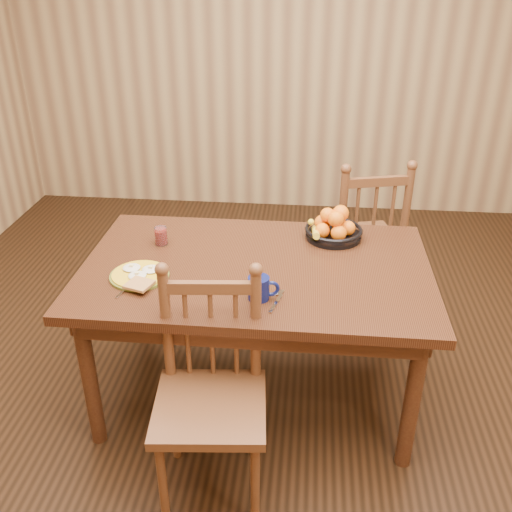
# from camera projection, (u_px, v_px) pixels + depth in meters

# --- Properties ---
(room) EXTENTS (4.52, 5.02, 2.72)m
(room) POSITION_uv_depth(u_px,v_px,m) (256.00, 138.00, 2.34)
(room) COLOR black
(room) RESTS_ON ground
(dining_table) EXTENTS (1.60, 1.00, 0.75)m
(dining_table) POSITION_uv_depth(u_px,v_px,m) (256.00, 281.00, 2.66)
(dining_table) COLOR black
(dining_table) RESTS_ON ground
(chair_far) EXTENTS (0.55, 0.53, 1.00)m
(chair_far) POSITION_uv_depth(u_px,v_px,m) (362.00, 240.00, 3.44)
(chair_far) COLOR #512E18
(chair_far) RESTS_ON ground
(chair_near) EXTENTS (0.47, 0.45, 0.96)m
(chair_near) POSITION_uv_depth(u_px,v_px,m) (211.00, 396.00, 2.26)
(chair_near) COLOR #512E18
(chair_near) RESTS_ON ground
(breakfast_plate) EXTENTS (0.26, 0.30, 0.04)m
(breakfast_plate) POSITION_uv_depth(u_px,v_px,m) (140.00, 275.00, 2.52)
(breakfast_plate) COLOR #59601E
(breakfast_plate) RESTS_ON dining_table
(fork) EXTENTS (0.06, 0.18, 0.00)m
(fork) POSITION_uv_depth(u_px,v_px,m) (277.00, 300.00, 2.36)
(fork) COLOR silver
(fork) RESTS_ON dining_table
(spoon) EXTENTS (0.05, 0.16, 0.01)m
(spoon) POSITION_uv_depth(u_px,v_px,m) (125.00, 285.00, 2.46)
(spoon) COLOR silver
(spoon) RESTS_ON dining_table
(coffee_mug) EXTENTS (0.13, 0.09, 0.10)m
(coffee_mug) POSITION_uv_depth(u_px,v_px,m) (260.00, 288.00, 2.35)
(coffee_mug) COLOR #0B1140
(coffee_mug) RESTS_ON dining_table
(juice_glass) EXTENTS (0.06, 0.06, 0.09)m
(juice_glass) POSITION_uv_depth(u_px,v_px,m) (161.00, 236.00, 2.79)
(juice_glass) COLOR silver
(juice_glass) RESTS_ON dining_table
(fruit_bowl) EXTENTS (0.29, 0.29, 0.17)m
(fruit_bowl) POSITION_uv_depth(u_px,v_px,m) (333.00, 228.00, 2.85)
(fruit_bowl) COLOR black
(fruit_bowl) RESTS_ON dining_table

